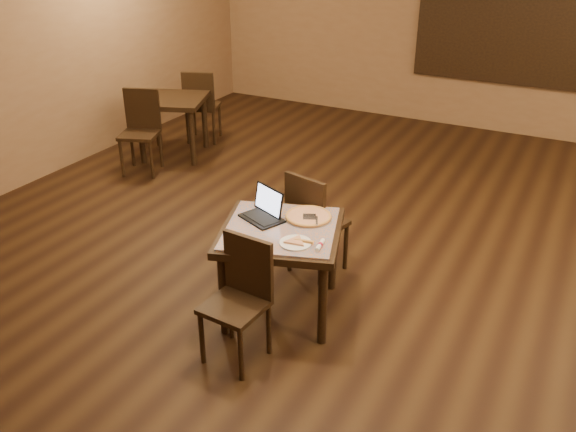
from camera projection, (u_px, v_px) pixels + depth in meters
The scene contains 16 objects.
ground at pixel (313, 280), 5.46m from camera, with size 10.00×10.00×0.00m, color black.
wall_back at pixel (465, 24), 8.74m from camera, with size 8.00×0.02×3.00m, color #876344.
mural at pixel (501, 24), 8.48m from camera, with size 2.34×0.05×1.64m.
tiled_table at pixel (281, 239), 4.78m from camera, with size 1.16×1.16×0.76m.
chair_main_near at pixel (241, 292), 4.34m from camera, with size 0.44×0.44×0.94m.
chair_main_far at pixel (312, 219), 5.32m from camera, with size 0.51×0.51×0.98m.
laptop at pixel (265, 210), 4.87m from camera, with size 0.40×0.38×0.23m.
plate at pixel (296, 243), 4.49m from camera, with size 0.24×0.24×0.01m, color white.
pizza_slice at pixel (296, 241), 4.49m from camera, with size 0.18×0.18×0.02m, color beige, non-canonical shape.
pizza_pan at pixel (308, 218), 4.87m from camera, with size 0.38×0.38×0.01m, color silver.
pizza_whole at pixel (308, 216), 4.86m from camera, with size 0.37×0.37×0.03m.
spatula at pixel (309, 217), 4.83m from camera, with size 0.10×0.25×0.01m, color silver.
napkin_roll at pixel (320, 245), 4.45m from camera, with size 0.05×0.16×0.04m.
other_table_b at pixel (172, 108), 7.96m from camera, with size 1.08×1.08×0.79m.
other_table_b_chair_near at pixel (141, 126), 7.54m from camera, with size 0.57×0.57×1.02m.
other_table_b_chair_far at pixel (201, 102), 8.46m from camera, with size 0.57×0.57×1.02m.
Camera 1 is at (1.94, -4.19, 2.97)m, focal length 38.00 mm.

